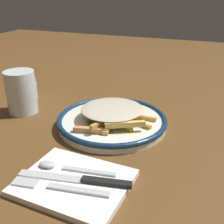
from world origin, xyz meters
TOP-DOWN VIEW (x-y plane):
  - ground_plane at (0.00, 0.00)m, footprint 2.60×2.60m
  - plate at (0.00, 0.00)m, footprint 0.28×0.28m
  - fries_heap at (-0.00, -0.00)m, footprint 0.22×0.22m
  - napkin at (-0.25, -0.02)m, footprint 0.17×0.20m
  - fork at (-0.28, -0.01)m, footprint 0.04×0.18m
  - knife at (-0.24, -0.04)m, footprint 0.05×0.21m
  - spoon at (-0.22, 0.01)m, footprint 0.04×0.15m
  - water_glass at (-0.01, 0.27)m, footprint 0.08×0.08m
  - salt_shaker at (0.08, 0.31)m, footprint 0.04×0.04m

SIDE VIEW (x-z plane):
  - ground_plane at x=0.00m, z-range 0.00..0.00m
  - napkin at x=-0.25m, z-range 0.00..0.01m
  - plate at x=0.00m, z-range 0.00..0.03m
  - fork at x=-0.28m, z-range 0.01..0.02m
  - knife at x=-0.24m, z-range 0.01..0.02m
  - spoon at x=-0.22m, z-range 0.01..0.02m
  - salt_shaker at x=0.08m, z-range 0.00..0.08m
  - fries_heap at x=0.00m, z-range 0.02..0.06m
  - water_glass at x=-0.01m, z-range 0.00..0.12m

